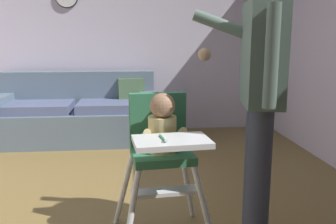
{
  "coord_description": "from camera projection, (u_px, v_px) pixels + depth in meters",
  "views": [
    {
      "loc": [
        0.21,
        -2.32,
        1.26
      ],
      "look_at": [
        0.44,
        0.02,
        0.8
      ],
      "focal_mm": 38.89,
      "sensor_mm": 36.0,
      "label": 1
    }
  ],
  "objects": [
    {
      "name": "wall_far",
      "position": [
        117.0,
        40.0,
        5.01
      ],
      "size": [
        5.23,
        0.06,
        2.52
      ],
      "primitive_type": "cube",
      "color": "silver",
      "rests_on": "ground"
    },
    {
      "name": "couch",
      "position": [
        78.0,
        115.0,
        4.63
      ],
      "size": [
        2.0,
        0.86,
        0.86
      ],
      "rotation": [
        0.0,
        0.0,
        -1.57
      ],
      "color": "slate",
      "rests_on": "ground"
    },
    {
      "name": "high_chair",
      "position": [
        162.0,
        140.0,
        2.21
      ],
      "size": [
        0.66,
        0.77,
        0.96
      ],
      "rotation": [
        0.0,
        0.0,
        -1.47
      ],
      "color": "white",
      "rests_on": "ground"
    },
    {
      "name": "adult_standing",
      "position": [
        260.0,
        96.0,
        2.12
      ],
      "size": [
        0.51,
        0.55,
        1.66
      ],
      "rotation": [
        0.0,
        0.0,
        2.98
      ],
      "color": "#414658",
      "rests_on": "ground"
    }
  ]
}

